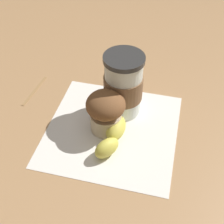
% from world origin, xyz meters
% --- Properties ---
extents(ground_plane, '(3.00, 3.00, 0.00)m').
position_xyz_m(ground_plane, '(0.00, 0.00, 0.00)').
color(ground_plane, '#A87C51').
extents(paper_napkin, '(0.33, 0.33, 0.00)m').
position_xyz_m(paper_napkin, '(0.00, 0.00, 0.00)').
color(paper_napkin, white).
rests_on(paper_napkin, ground_plane).
extents(coffee_cup, '(0.08, 0.08, 0.14)m').
position_xyz_m(coffee_cup, '(-0.06, 0.02, 0.07)').
color(coffee_cup, silver).
rests_on(coffee_cup, paper_napkin).
extents(muffin, '(0.08, 0.08, 0.09)m').
position_xyz_m(muffin, '(-0.01, -0.01, 0.05)').
color(muffin, beige).
rests_on(muffin, paper_napkin).
extents(banana, '(0.16, 0.08, 0.04)m').
position_xyz_m(banana, '(0.01, -0.00, 0.02)').
color(banana, '#D6CC4C').
rests_on(banana, paper_napkin).
extents(wooden_stirrer, '(0.11, 0.04, 0.00)m').
position_xyz_m(wooden_stirrer, '(-0.13, -0.18, 0.00)').
color(wooden_stirrer, '#9E7547').
rests_on(wooden_stirrer, ground_plane).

